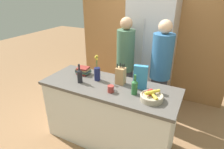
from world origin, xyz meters
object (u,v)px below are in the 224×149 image
bottle_vinegar (80,75)px  person_in_blue (161,69)px  refrigerator (150,53)px  coffee_mug (111,89)px  book_stack (83,71)px  knife_block (121,76)px  fruit_bowl (151,96)px  cereal_box (140,77)px  bottle_oil (135,87)px  person_at_sink (125,61)px  flower_vase (97,73)px

bottle_vinegar → person_in_blue: person_in_blue is taller
refrigerator → coffee_mug: 1.49m
refrigerator → book_stack: refrigerator is taller
bottle_vinegar → person_in_blue: size_ratio=0.16×
refrigerator → knife_block: bearing=-91.7°
fruit_bowl → cereal_box: size_ratio=0.84×
knife_block → cereal_box: size_ratio=0.92×
bottle_oil → fruit_bowl: bearing=-9.2°
fruit_bowl → person_at_sink: 1.13m
cereal_box → bottle_oil: size_ratio=1.23×
coffee_mug → book_stack: (-0.61, 0.29, 0.01)m
refrigerator → flower_vase: size_ratio=5.34×
knife_block → person_in_blue: person_in_blue is taller
knife_block → book_stack: bearing=177.2°
person_in_blue → cereal_box: bearing=-112.2°
cereal_box → book_stack: cereal_box is taller
fruit_bowl → person_at_sink: bearing=128.8°
refrigerator → flower_vase: (-0.37, -1.28, 0.03)m
cereal_box → bottle_oil: (-0.01, -0.16, -0.06)m
refrigerator → bottle_oil: (0.23, -1.40, 0.02)m
knife_block → fruit_bowl: bearing=-23.3°
fruit_bowl → knife_block: (-0.48, 0.21, 0.07)m
fruit_bowl → bottle_vinegar: bearing=-179.5°
refrigerator → flower_vase: refrigerator is taller
cereal_box → person_in_blue: 0.67m
refrigerator → bottle_vinegar: (-0.54, -1.45, 0.02)m
refrigerator → bottle_oil: bearing=-80.9°
flower_vase → bottle_oil: (0.59, -0.12, -0.01)m
flower_vase → person_in_blue: (0.71, 0.69, -0.06)m
refrigerator → coffee_mug: bearing=-91.9°
book_stack → person_at_sink: size_ratio=0.13×
fruit_bowl → knife_block: knife_block is taller
bottle_oil → knife_block: bearing=146.7°
person_at_sink → bottle_oil: bearing=-59.2°
fruit_bowl → bottle_oil: size_ratio=1.03×
person_in_blue → book_stack: bearing=-161.8°
refrigerator → knife_block: (-0.04, -1.23, 0.03)m
book_stack → cereal_box: bearing=-2.5°
bottle_oil → person_in_blue: person_in_blue is taller
knife_block → bottle_oil: 0.31m
fruit_bowl → book_stack: (-1.11, 0.24, 0.01)m
flower_vase → coffee_mug: 0.38m
flower_vase → coffee_mug: flower_vase is taller
flower_vase → person_in_blue: size_ratio=0.22×
flower_vase → coffee_mug: size_ratio=3.23×
book_stack → person_in_blue: person_in_blue is taller
flower_vase → bottle_vinegar: bearing=-136.2°
cereal_box → person_at_sink: person_at_sink is taller
refrigerator → flower_vase: 1.33m
fruit_bowl → cereal_box: (-0.21, 0.20, 0.11)m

